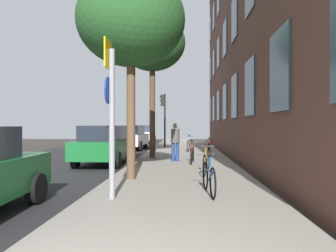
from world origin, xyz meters
TOP-DOWN VIEW (x-y plane):
  - ground_plane at (-2.40, 15.00)m, footprint 41.80×41.80m
  - road_asphalt at (-4.50, 15.00)m, footprint 7.00×38.00m
  - sidewalk at (1.10, 15.00)m, footprint 4.20×38.00m
  - building_facade at (3.69, 14.50)m, footprint 0.56×27.00m
  - sign_post at (-0.35, 4.45)m, footprint 0.16×0.60m
  - traffic_light at (-0.32, 20.79)m, footprint 0.43×0.24m
  - tree_near at (-0.34, 6.97)m, footprint 3.08×3.08m
  - tree_far at (-0.34, 13.16)m, footprint 3.10×3.10m
  - bicycle_0 at (1.72, 4.99)m, footprint 0.42×1.68m
  - bicycle_1 at (1.86, 7.99)m, footprint 0.46×1.63m
  - bicycle_2 at (1.48, 10.99)m, footprint 0.42×1.68m
  - bicycle_3 at (2.39, 13.99)m, footprint 0.42×1.67m
  - bicycle_4 at (1.46, 16.99)m, footprint 0.46×1.65m
  - pedestrian_0 at (0.78, 11.63)m, footprint 0.46×0.46m
  - car_1 at (-2.16, 11.28)m, footprint 1.87×4.16m
  - car_2 at (-2.42, 19.61)m, footprint 1.96×4.35m
  - car_3 at (-2.56, 27.95)m, footprint 1.97×4.01m

SIDE VIEW (x-z plane):
  - ground_plane at x=-2.40m, z-range 0.00..0.00m
  - road_asphalt at x=-4.50m, z-range 0.00..0.01m
  - sidewalk at x=1.10m, z-range 0.00..0.12m
  - bicycle_2 at x=1.48m, z-range 0.02..0.94m
  - bicycle_3 at x=2.39m, z-range 0.02..0.95m
  - bicycle_0 at x=1.72m, z-range 0.01..0.97m
  - bicycle_1 at x=1.86m, z-range 0.01..0.97m
  - bicycle_4 at x=1.46m, z-range 0.01..0.99m
  - car_3 at x=-2.56m, z-range 0.03..1.65m
  - car_1 at x=-2.16m, z-range 0.03..1.65m
  - car_2 at x=-2.42m, z-range 0.03..1.65m
  - pedestrian_0 at x=0.78m, z-range 0.23..1.85m
  - sign_post at x=-0.35m, z-range 0.37..3.67m
  - traffic_light at x=-0.32m, z-range 0.80..4.52m
  - tree_near at x=-0.34m, z-range 1.69..7.50m
  - tree_far at x=-0.34m, z-range 2.12..8.83m
  - building_facade at x=3.69m, z-range 0.02..15.16m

